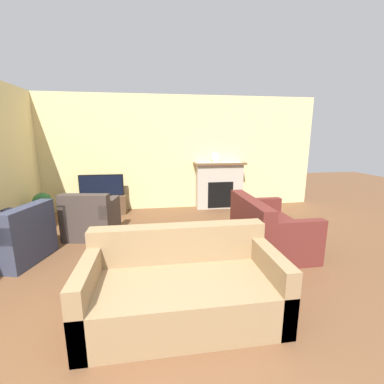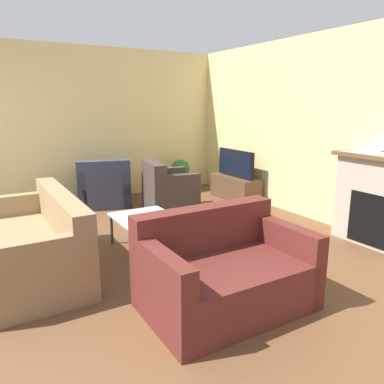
% 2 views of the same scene
% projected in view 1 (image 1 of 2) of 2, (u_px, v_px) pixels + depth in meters
% --- Properties ---
extents(wall_back, '(8.10, 0.06, 2.70)m').
position_uv_depth(wall_back, '(152.00, 153.00, 6.13)').
color(wall_back, beige).
rests_on(wall_back, ground_plane).
extents(fireplace, '(1.25, 0.38, 1.13)m').
position_uv_depth(fireplace, '(219.00, 184.00, 6.34)').
color(fireplace, '#B2A899').
rests_on(fireplace, ground_plane).
extents(tv_stand, '(1.05, 0.39, 0.42)m').
position_uv_depth(tv_stand, '(103.00, 205.00, 5.91)').
color(tv_stand, brown).
rests_on(tv_stand, ground_plane).
extents(tv, '(0.97, 0.06, 0.49)m').
position_uv_depth(tv, '(101.00, 185.00, 5.81)').
color(tv, black).
rests_on(tv, tv_stand).
extents(couch_sectional, '(1.88, 0.95, 0.82)m').
position_uv_depth(couch_sectional, '(182.00, 287.00, 2.55)').
color(couch_sectional, '#8C704C').
rests_on(couch_sectional, ground_plane).
extents(couch_loveseat, '(0.91, 1.40, 0.82)m').
position_uv_depth(couch_loveseat, '(268.00, 231.00, 4.06)').
color(couch_loveseat, '#5B231E').
rests_on(couch_loveseat, ground_plane).
extents(armchair_by_window, '(0.98, 1.03, 0.82)m').
position_uv_depth(armchair_by_window, '(15.00, 241.00, 3.64)').
color(armchair_by_window, '#33384C').
rests_on(armchair_by_window, ground_plane).
extents(armchair_accent, '(0.92, 0.86, 0.82)m').
position_uv_depth(armchair_accent, '(91.00, 220.00, 4.53)').
color(armchair_accent, '#3D332D').
rests_on(armchair_accent, ground_plane).
extents(coffee_table, '(1.04, 0.69, 0.40)m').
position_uv_depth(coffee_table, '(178.00, 232.00, 3.79)').
color(coffee_table, '#333338').
rests_on(coffee_table, ground_plane).
extents(potted_plant, '(0.37, 0.37, 0.64)m').
position_uv_depth(potted_plant, '(43.00, 206.00, 5.18)').
color(potted_plant, '#47474C').
rests_on(potted_plant, ground_plane).
extents(mantel_clock, '(0.21, 0.07, 0.24)m').
position_uv_depth(mantel_clock, '(215.00, 157.00, 6.18)').
color(mantel_clock, beige).
rests_on(mantel_clock, fireplace).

